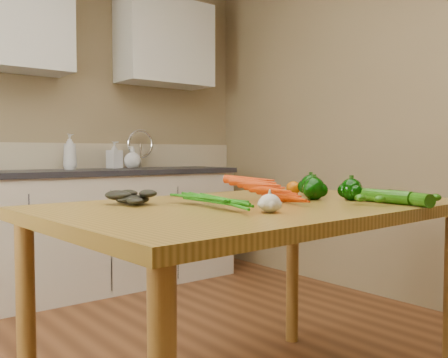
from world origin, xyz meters
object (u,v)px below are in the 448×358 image
pepper_b (311,186)px  zucchini_a (382,196)px  zucchini_b (408,198)px  garlic_bulb (270,203)px  tomato_c (293,188)px  tomato_b (271,188)px  tomato_a (266,189)px  table (255,227)px  carrot_bunch (251,193)px  soap_bottle_a (70,152)px  pepper_c (351,189)px  soap_bottle_b (114,155)px  leafy_greens (123,190)px  pepper_a (314,189)px  soap_bottle_c (132,157)px

pepper_b → zucchini_a: bearing=-91.6°
pepper_b → zucchini_b: (0.00, -0.47, -0.02)m
garlic_bulb → tomato_c: size_ratio=1.06×
tomato_b → tomato_a: bearing=-144.4°
table → zucchini_a: size_ratio=6.31×
carrot_bunch → zucchini_b: size_ratio=1.21×
soap_bottle_a → pepper_c: bearing=146.4°
zucchini_a → zucchini_b: size_ratio=1.06×
soap_bottle_b → leafy_greens: (-0.97, -2.05, -0.12)m
carrot_bunch → pepper_c: pepper_c is taller
leafy_greens → pepper_c: (0.80, -0.40, -0.01)m
zucchini_b → tomato_a: bearing=103.6°
tomato_b → zucchini_a: (0.04, -0.56, -0.00)m
carrot_bunch → pepper_a: pepper_a is taller
tomato_a → zucchini_b: 0.62m
carrot_bunch → zucchini_b: (0.42, -0.39, -0.01)m
pepper_b → tomato_c: size_ratio=1.40×
table → tomato_c: bearing=22.2°
soap_bottle_a → tomato_b: soap_bottle_a is taller
leafy_greens → pepper_a: (0.71, -0.28, -0.01)m
tomato_c → pepper_b: bearing=-93.3°
soap_bottle_c → pepper_b: soap_bottle_c is taller
zucchini_b → carrot_bunch: bearing=137.0°
soap_bottle_a → tomato_a: bearing=143.8°
table → pepper_a: bearing=-11.6°
zucchini_b → leafy_greens: bearing=142.4°
table → soap_bottle_c: 2.34m
soap_bottle_c → tomato_b: soap_bottle_c is taller
leafy_greens → tomato_a: size_ratio=3.40×
pepper_a → pepper_b: 0.17m
zucchini_a → zucchini_b: 0.10m
carrot_bunch → zucchini_a: bearing=-37.7°
garlic_bulb → tomato_b: bearing=45.8°
leafy_greens → zucchini_b: bearing=-37.6°
tomato_c → soap_bottle_b: bearing=86.2°
soap_bottle_c → garlic_bulb: soap_bottle_c is taller
tomato_a → tomato_b: size_ratio=1.05×
soap_bottle_a → zucchini_b: bearing=146.3°
tomato_c → garlic_bulb: bearing=-142.4°
pepper_b → zucchini_b: 0.47m
tomato_c → zucchini_b: 0.58m
tomato_a → pepper_b: bearing=-42.0°
soap_bottle_a → pepper_b: (0.25, -2.15, -0.15)m
soap_bottle_a → leafy_greens: bearing=124.8°
carrot_bunch → soap_bottle_a: bearing=83.2°
zucchini_b → garlic_bulb: bearing=165.7°
tomato_a → pepper_c: bearing=-70.9°
pepper_a → pepper_b: bearing=46.1°
tomato_c → zucchini_a: bearing=-92.0°
soap_bottle_b → tomato_b: 2.03m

